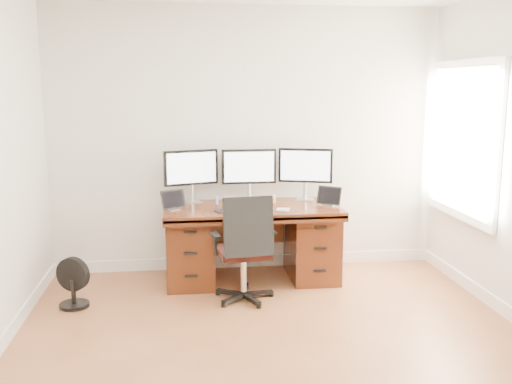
{
  "coord_description": "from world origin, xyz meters",
  "views": [
    {
      "loc": [
        -0.64,
        -3.58,
        1.91
      ],
      "look_at": [
        0.0,
        1.5,
        0.95
      ],
      "focal_mm": 40.0,
      "sensor_mm": 36.0,
      "label": 1
    }
  ],
  "objects": [
    {
      "name": "desk",
      "position": [
        0.0,
        1.83,
        0.4
      ],
      "size": [
        1.7,
        0.8,
        0.75
      ],
      "color": "#461E0E",
      "rests_on": "ground"
    },
    {
      "name": "figurine_blue",
      "position": [
        -0.33,
        1.95,
        0.79
      ],
      "size": [
        0.03,
        0.03,
        0.08
      ],
      "color": "#5F7DD6",
      "rests_on": "desk"
    },
    {
      "name": "monitor_center",
      "position": [
        0.0,
        2.07,
        1.09
      ],
      "size": [
        0.55,
        0.14,
        0.53
      ],
      "rotation": [
        0.0,
        0.0,
        0.02
      ],
      "color": "silver",
      "rests_on": "desk"
    },
    {
      "name": "drawing_tablet",
      "position": [
        -0.26,
        1.62,
        0.76
      ],
      "size": [
        0.24,
        0.2,
        0.01
      ],
      "primitive_type": "cube",
      "rotation": [
        0.0,
        0.0,
        0.32
      ],
      "color": "black",
      "rests_on": "desk"
    },
    {
      "name": "back_wall",
      "position": [
        0.0,
        2.25,
        1.35
      ],
      "size": [
        4.0,
        0.1,
        2.7
      ],
      "primitive_type": "cube",
      "color": "silver",
      "rests_on": "ground"
    },
    {
      "name": "phone",
      "position": [
        -0.03,
        1.76,
        0.76
      ],
      "size": [
        0.14,
        0.08,
        0.01
      ],
      "primitive_type": "cube",
      "rotation": [
        0.0,
        0.0,
        0.09
      ],
      "color": "black",
      "rests_on": "desk"
    },
    {
      "name": "figurine_pink",
      "position": [
        -0.24,
        1.95,
        0.79
      ],
      "size": [
        0.03,
        0.03,
        0.08
      ],
      "color": "pink",
      "rests_on": "desk"
    },
    {
      "name": "monitor_right",
      "position": [
        0.58,
        2.07,
        1.09
      ],
      "size": [
        0.53,
        0.2,
        0.53
      ],
      "rotation": [
        0.0,
        0.0,
        -0.31
      ],
      "color": "silver",
      "rests_on": "desk"
    },
    {
      "name": "keyboard",
      "position": [
        0.03,
        1.66,
        0.76
      ],
      "size": [
        0.3,
        0.19,
        0.01
      ],
      "primitive_type": "cube",
      "rotation": [
        0.0,
        0.0,
        0.28
      ],
      "color": "white",
      "rests_on": "desk"
    },
    {
      "name": "figurine_brown",
      "position": [
        0.11,
        1.95,
        0.79
      ],
      "size": [
        0.03,
        0.03,
        0.08
      ],
      "color": "brown",
      "rests_on": "desk"
    },
    {
      "name": "ground",
      "position": [
        0.0,
        0.0,
        0.0
      ],
      "size": [
        4.5,
        4.5,
        0.0
      ],
      "primitive_type": "plane",
      "color": "#925B38",
      "rests_on": "ground"
    },
    {
      "name": "trackpad",
      "position": [
        0.27,
        1.61,
        0.76
      ],
      "size": [
        0.15,
        0.15,
        0.01
      ],
      "primitive_type": "cube",
      "rotation": [
        0.0,
        0.0,
        -0.31
      ],
      "color": "#B7B9BE",
      "rests_on": "desk"
    },
    {
      "name": "tablet_left",
      "position": [
        -0.76,
        1.75,
        0.84
      ],
      "size": [
        0.24,
        0.17,
        0.19
      ],
      "rotation": [
        0.0,
        0.0,
        0.49
      ],
      "color": "silver",
      "rests_on": "desk"
    },
    {
      "name": "tablet_right",
      "position": [
        0.75,
        1.75,
        0.84
      ],
      "size": [
        0.23,
        0.19,
        0.19
      ],
      "rotation": [
        0.0,
        0.0,
        -0.62
      ],
      "color": "silver",
      "rests_on": "desk"
    },
    {
      "name": "office_chair",
      "position": [
        -0.13,
        1.26,
        0.32
      ],
      "size": [
        0.58,
        0.58,
        0.98
      ],
      "rotation": [
        0.0,
        0.0,
        0.11
      ],
      "color": "black",
      "rests_on": "ground"
    },
    {
      "name": "floor_fan",
      "position": [
        -1.63,
        1.31,
        0.21
      ],
      "size": [
        0.3,
        0.26,
        0.44
      ],
      "rotation": [
        0.0,
        0.0,
        -0.41
      ],
      "color": "black",
      "rests_on": "ground"
    },
    {
      "name": "figurine_yellow",
      "position": [
        0.24,
        1.95,
        0.79
      ],
      "size": [
        0.03,
        0.03,
        0.08
      ],
      "color": "#E7D17F",
      "rests_on": "desk"
    },
    {
      "name": "figurine_purple",
      "position": [
        -0.12,
        1.95,
        0.79
      ],
      "size": [
        0.03,
        0.03,
        0.08
      ],
      "color": "#A162CA",
      "rests_on": "desk"
    },
    {
      "name": "monitor_left",
      "position": [
        -0.58,
        2.07,
        1.09
      ],
      "size": [
        0.54,
        0.19,
        0.53
      ],
      "rotation": [
        0.0,
        0.0,
        0.28
      ],
      "color": "silver",
      "rests_on": "desk"
    }
  ]
}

